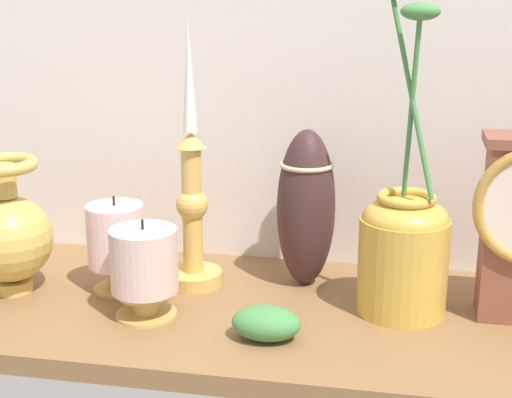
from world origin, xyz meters
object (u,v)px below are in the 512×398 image
candlestick_tall_left (192,206)px  brass_vase_jar (404,245)px  brass_vase_bulbous (8,233)px  pillar_candle_near_clock (144,267)px  tall_ceramic_vase (306,207)px  pillar_candle_front (116,242)px

candlestick_tall_left → brass_vase_jar: bearing=-7.6°
brass_vase_bulbous → pillar_candle_near_clock: (19.64, -4.00, -1.74)cm
brass_vase_jar → tall_ceramic_vase: (-12.75, 6.57, 2.01)cm
brass_vase_bulbous → tall_ceramic_vase: 38.62cm
candlestick_tall_left → tall_ceramic_vase: bearing=11.3°
brass_vase_bulbous → brass_vase_jar: bearing=3.8°
brass_vase_bulbous → pillar_candle_front: 13.77cm
candlestick_tall_left → brass_vase_bulbous: candlestick_tall_left is taller
candlestick_tall_left → brass_vase_bulbous: size_ratio=1.95×
brass_vase_jar → pillar_candle_near_clock: (-30.34, -7.35, -2.38)cm
brass_vase_jar → brass_vase_bulbous: bearing=-176.2°
brass_vase_jar → pillar_candle_near_clock: bearing=-166.4°
pillar_candle_front → tall_ceramic_vase: (23.88, 6.85, 3.98)cm
tall_ceramic_vase → candlestick_tall_left: bearing=-168.7°
tall_ceramic_vase → pillar_candle_front: bearing=-164.0°
tall_ceramic_vase → brass_vase_jar: bearing=-27.3°
pillar_candle_front → pillar_candle_near_clock: bearing=-48.4°
pillar_candle_near_clock → brass_vase_bulbous: bearing=168.5°
brass_vase_bulbous → pillar_candle_front: (13.36, 3.07, -1.33)cm
brass_vase_jar → tall_ceramic_vase: 14.48cm
brass_vase_bulbous → pillar_candle_front: brass_vase_bulbous is taller
candlestick_tall_left → brass_vase_bulbous: (-22.60, -7.00, -2.88)cm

